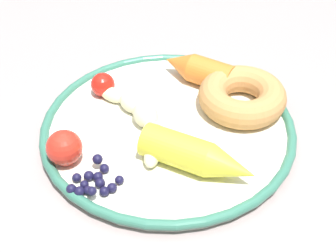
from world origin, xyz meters
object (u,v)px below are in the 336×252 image
at_px(carrot_orange, 198,70).
at_px(tomato_near, 103,85).
at_px(carrot_yellow, 198,157).
at_px(banana, 140,118).
at_px(blueberry_pile, 94,181).
at_px(dining_table, 159,162).
at_px(plate, 168,128).
at_px(donut, 242,96).
at_px(tomato_mid, 64,148).

height_order(carrot_orange, tomato_near, carrot_orange).
bearing_deg(carrot_orange, carrot_yellow, -140.35).
bearing_deg(carrot_yellow, carrot_orange, 39.65).
xyz_separation_m(banana, tomato_near, (0.01, 0.08, 0.00)).
xyz_separation_m(blueberry_pile, tomato_near, (0.12, 0.12, 0.01)).
height_order(banana, carrot_yellow, carrot_yellow).
height_order(banana, tomato_near, tomato_near).
xyz_separation_m(dining_table, carrot_orange, (0.08, -0.01, 0.13)).
bearing_deg(carrot_orange, dining_table, 175.49).
bearing_deg(banana, carrot_yellow, -95.73).
height_order(dining_table, banana, banana).
bearing_deg(dining_table, carrot_orange, -4.51).
xyz_separation_m(banana, blueberry_pile, (-0.11, -0.03, -0.01)).
relative_size(plate, donut, 2.80).
height_order(dining_table, donut, donut).
bearing_deg(blueberry_pile, tomato_near, 44.23).
bearing_deg(tomato_near, dining_table, -64.26).
distance_m(dining_table, banana, 0.13).
relative_size(carrot_orange, tomato_mid, 2.56).
xyz_separation_m(carrot_orange, blueberry_pile, (-0.23, -0.04, -0.01)).
xyz_separation_m(dining_table, blueberry_pile, (-0.15, -0.05, 0.12)).
xyz_separation_m(carrot_orange, carrot_yellow, (-0.13, -0.11, 0.00)).
distance_m(carrot_yellow, tomato_mid, 0.15).
bearing_deg(tomato_mid, plate, -20.50).
bearing_deg(banana, dining_table, 16.35).
height_order(carrot_orange, blueberry_pile, carrot_orange).
bearing_deg(blueberry_pile, plate, 2.84).
bearing_deg(tomato_near, banana, -98.82).
distance_m(banana, tomato_near, 0.08).
distance_m(banana, tomato_mid, 0.11).
height_order(tomato_near, tomato_mid, tomato_mid).
relative_size(banana, carrot_orange, 1.46).
relative_size(banana, tomato_mid, 3.75).
distance_m(plate, carrot_orange, 0.11).
distance_m(plate, tomato_near, 0.11).
relative_size(plate, carrot_yellow, 2.29).
bearing_deg(carrot_yellow, banana, 84.27).
relative_size(donut, blueberry_pile, 2.04).
bearing_deg(donut, carrot_orange, 85.45).
bearing_deg(carrot_orange, plate, -161.09).
relative_size(banana, blueberry_pile, 2.80).
relative_size(carrot_yellow, donut, 1.23).
relative_size(carrot_yellow, tomato_mid, 3.35).
distance_m(donut, blueberry_pile, 0.23).
distance_m(dining_table, carrot_yellow, 0.18).
relative_size(plate, tomato_near, 9.94).
height_order(carrot_orange, tomato_mid, tomato_mid).
height_order(plate, carrot_yellow, carrot_yellow).
distance_m(dining_table, tomato_mid, 0.20).
bearing_deg(carrot_yellow, tomato_near, 82.87).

